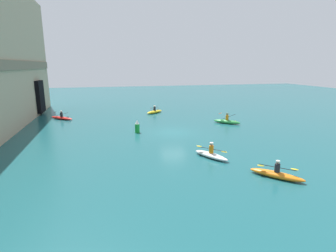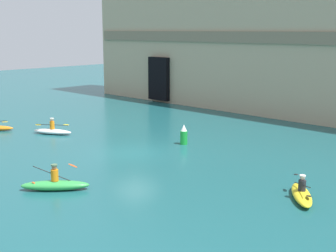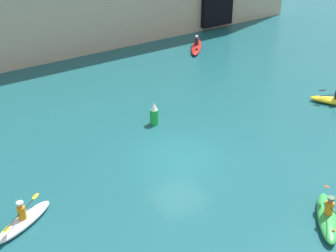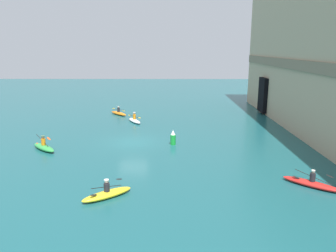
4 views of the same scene
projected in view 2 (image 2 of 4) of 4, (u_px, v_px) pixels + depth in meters
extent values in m
plane|color=#195156|center=(135.00, 152.00, 27.95)|extent=(120.00, 120.00, 0.00)
cube|color=tan|center=(293.00, 24.00, 39.44)|extent=(43.81, 6.27, 15.35)
cube|color=#7C6E59|center=(272.00, 38.00, 37.42)|extent=(42.93, 0.24, 0.97)
cube|color=black|center=(160.00, 79.00, 46.89)|extent=(2.58, 0.70, 4.28)
ellipsoid|color=yellow|center=(301.00, 195.00, 20.22)|extent=(2.41, 2.83, 0.38)
cylinder|color=#232328|center=(302.00, 185.00, 20.13)|extent=(0.33, 0.33, 0.47)
sphere|color=beige|center=(303.00, 178.00, 20.06)|extent=(0.21, 0.21, 0.21)
cylinder|color=silver|center=(303.00, 176.00, 20.04)|extent=(0.27, 0.27, 0.06)
cylinder|color=black|center=(302.00, 185.00, 20.12)|extent=(1.49, 1.39, 0.46)
ellipsoid|color=black|center=(296.00, 174.00, 20.95)|extent=(0.44, 0.43, 0.14)
ellipsoid|color=black|center=(309.00, 196.00, 19.30)|extent=(0.44, 0.43, 0.14)
ellipsoid|color=white|center=(53.00, 132.00, 32.78)|extent=(2.88, 1.98, 0.37)
cylinder|color=orange|center=(52.00, 125.00, 32.69)|extent=(0.33, 0.33, 0.55)
sphere|color=tan|center=(52.00, 120.00, 32.61)|extent=(0.22, 0.22, 0.22)
cylinder|color=silver|center=(52.00, 119.00, 32.59)|extent=(0.28, 0.28, 0.06)
cylinder|color=black|center=(52.00, 125.00, 32.68)|extent=(1.75, 1.47, 0.08)
ellipsoid|color=yellow|center=(38.00, 125.00, 32.76)|extent=(0.45, 0.42, 0.06)
ellipsoid|color=yellow|center=(66.00, 125.00, 32.60)|extent=(0.45, 0.42, 0.06)
ellipsoid|color=green|center=(55.00, 185.00, 21.34)|extent=(2.67, 2.77, 0.44)
cylinder|color=orange|center=(55.00, 175.00, 21.25)|extent=(0.34, 0.34, 0.53)
sphere|color=#9E704C|center=(54.00, 167.00, 21.17)|extent=(0.24, 0.24, 0.24)
cylinder|color=#4C6B4C|center=(54.00, 165.00, 21.15)|extent=(0.30, 0.30, 0.06)
cylinder|color=black|center=(55.00, 175.00, 21.24)|extent=(1.18, 1.52, 0.92)
ellipsoid|color=#D84C19|center=(36.00, 184.00, 21.20)|extent=(0.40, 0.44, 0.23)
ellipsoid|color=#D84C19|center=(73.00, 166.00, 21.28)|extent=(0.40, 0.44, 0.23)
ellipsoid|color=yellow|center=(5.00, 122.00, 33.97)|extent=(0.42, 0.46, 0.07)
cylinder|color=green|center=(184.00, 138.00, 29.85)|extent=(0.46, 0.46, 0.87)
cone|color=white|center=(184.00, 128.00, 29.72)|extent=(0.39, 0.39, 0.42)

